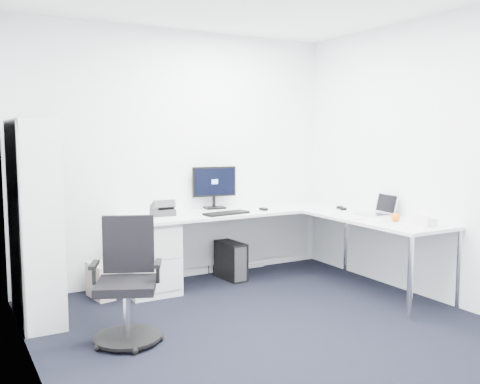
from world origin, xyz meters
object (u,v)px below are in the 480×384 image
bookshelf (35,221)px  laptop (372,205)px  task_chair (126,282)px  monitor (214,187)px  l_desk (257,250)px

bookshelf → laptop: bearing=-12.4°
bookshelf → task_chair: size_ratio=1.79×
bookshelf → laptop: 3.23m
task_chair → laptop: size_ratio=3.00×
laptop → bookshelf: bearing=172.4°
monitor → l_desk: bearing=-64.9°
task_chair → laptop: laptop is taller
task_chair → monitor: size_ratio=1.89×
task_chair → bookshelf: bearing=143.8°
monitor → task_chair: bearing=-129.1°
l_desk → laptop: bearing=-33.2°
task_chair → monitor: monitor is taller
l_desk → monitor: size_ratio=5.17×
l_desk → monitor: (-0.20, 0.59, 0.62)m
laptop → l_desk: bearing=151.6°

